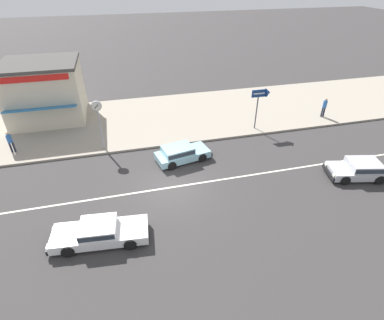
# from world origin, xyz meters

# --- Properties ---
(ground_plane) EXTENTS (160.00, 160.00, 0.00)m
(ground_plane) POSITION_xyz_m (0.00, 0.00, 0.00)
(ground_plane) COLOR #383535
(lane_centre_stripe) EXTENTS (50.40, 0.14, 0.01)m
(lane_centre_stripe) POSITION_xyz_m (0.00, 0.00, 0.00)
(lane_centre_stripe) COLOR silver
(lane_centre_stripe) RESTS_ON ground
(kerb_strip) EXTENTS (68.00, 10.00, 0.15)m
(kerb_strip) POSITION_xyz_m (0.00, 9.91, 0.07)
(kerb_strip) COLOR #9E9384
(kerb_strip) RESTS_ON ground
(sedan_white_0) EXTENTS (4.81, 2.09, 1.06)m
(sedan_white_0) POSITION_xyz_m (-4.22, -3.24, 0.53)
(sedan_white_0) COLOR white
(sedan_white_0) RESTS_ON ground
(hatchback_pale_blue_2) EXTENTS (3.99, 2.31, 1.10)m
(hatchback_pale_blue_2) POSITION_xyz_m (1.15, 2.84, 0.59)
(hatchback_pale_blue_2) COLOR #93C6D6
(hatchback_pale_blue_2) RESTS_ON ground
(hatchback_silver_3) EXTENTS (3.85, 2.45, 1.10)m
(hatchback_silver_3) POSITION_xyz_m (11.69, -1.77, 0.59)
(hatchback_silver_3) COLOR #B7BABF
(hatchback_silver_3) RESTS_ON ground
(street_clock) EXTENTS (0.68, 0.22, 3.65)m
(street_clock) POSITION_xyz_m (-4.00, 5.54, 2.89)
(street_clock) COLOR #9E9EA3
(street_clock) RESTS_ON kerb_strip
(arrow_signboard) EXTENTS (1.52, 0.65, 3.30)m
(arrow_signboard) POSITION_xyz_m (8.52, 5.85, 2.93)
(arrow_signboard) COLOR #4C4C51
(arrow_signboard) RESTS_ON kerb_strip
(pedestrian_near_clock) EXTENTS (0.34, 0.34, 1.56)m
(pedestrian_near_clock) POSITION_xyz_m (-10.30, 6.64, 1.05)
(pedestrian_near_clock) COLOR #232838
(pedestrian_near_clock) RESTS_ON kerb_strip
(pedestrian_mid_kerb) EXTENTS (0.34, 0.34, 1.70)m
(pedestrian_mid_kerb) POSITION_xyz_m (14.72, 6.49, 1.14)
(pedestrian_mid_kerb) COLOR #232838
(pedestrian_mid_kerb) RESTS_ON kerb_strip
(shopfront_mid_block) EXTENTS (5.96, 6.21, 4.81)m
(shopfront_mid_block) POSITION_xyz_m (-8.40, 12.18, 2.56)
(shopfront_mid_block) COLOR beige
(shopfront_mid_block) RESTS_ON kerb_strip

